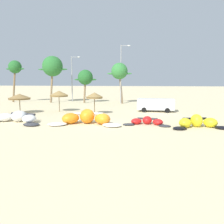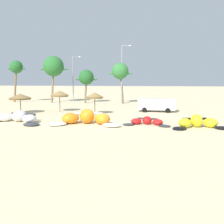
{
  "view_description": "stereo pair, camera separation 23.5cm",
  "coord_description": "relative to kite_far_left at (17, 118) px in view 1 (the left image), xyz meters",
  "views": [
    {
      "loc": [
        4.19,
        -24.89,
        4.71
      ],
      "look_at": [
        0.94,
        2.0,
        1.0
      ],
      "focal_mm": 39.3,
      "sensor_mm": 36.0,
      "label": 1
    },
    {
      "loc": [
        4.43,
        -24.86,
        4.71
      ],
      "look_at": [
        0.94,
        2.0,
        1.0
      ],
      "focal_mm": 39.3,
      "sensor_mm": 36.0,
      "label": 2
    }
  ],
  "objects": [
    {
      "name": "ground_plane",
      "position": [
        9.23,
        0.07,
        -0.46
      ],
      "size": [
        260.0,
        260.0,
        0.0
      ],
      "primitive_type": "plane",
      "color": "beige"
    },
    {
      "name": "kite_far_left",
      "position": [
        0.0,
        0.0,
        0.0
      ],
      "size": [
        7.43,
        4.24,
        1.21
      ],
      "color": "#333338",
      "rests_on": "ground"
    },
    {
      "name": "kite_left",
      "position": [
        7.74,
        -0.13,
        0.12
      ],
      "size": [
        7.89,
        3.63,
        1.53
      ],
      "color": "white",
      "rests_on": "ground"
    },
    {
      "name": "kite_left_of_center",
      "position": [
        14.02,
        0.31,
        -0.15
      ],
      "size": [
        5.06,
        2.54,
        0.83
      ],
      "color": "#333338",
      "rests_on": "ground"
    },
    {
      "name": "kite_center",
      "position": [
        18.86,
        -0.66,
        0.02
      ],
      "size": [
        5.7,
        3.16,
        1.26
      ],
      "color": "black",
      "rests_on": "ground"
    },
    {
      "name": "beach_umbrella_near_van",
      "position": [
        -2.97,
        6.46,
        1.82
      ],
      "size": [
        2.98,
        2.98,
        2.66
      ],
      "color": "brown",
      "rests_on": "ground"
    },
    {
      "name": "beach_umbrella_middle",
      "position": [
        1.71,
        8.93,
        2.11
      ],
      "size": [
        2.62,
        2.62,
        2.99
      ],
      "color": "brown",
      "rests_on": "ground"
    },
    {
      "name": "beach_umbrella_near_palms",
      "position": [
        7.24,
        6.91,
        2.04
      ],
      "size": [
        2.26,
        2.26,
        2.9
      ],
      "color": "brown",
      "rests_on": "ground"
    },
    {
      "name": "parked_van",
      "position": [
        15.33,
        10.44,
        0.63
      ],
      "size": [
        5.29,
        2.42,
        1.84
      ],
      "color": "white",
      "rests_on": "ground"
    },
    {
      "name": "palm_leftmost",
      "position": [
        -11.54,
        21.64,
        6.34
      ],
      "size": [
        3.82,
        2.55,
        8.26
      ],
      "color": "brown",
      "rests_on": "ground"
    },
    {
      "name": "palm_left",
      "position": [
        -3.78,
        21.51,
        6.54
      ],
      "size": [
        5.89,
        3.93,
        9.03
      ],
      "color": "#7F6647",
      "rests_on": "ground"
    },
    {
      "name": "palm_left_of_gap",
      "position": [
        2.6,
        21.82,
        4.41
      ],
      "size": [
        4.35,
        2.9,
        6.41
      ],
      "color": "#7F6647",
      "rests_on": "ground"
    },
    {
      "name": "palm_center_left",
      "position": [
        9.22,
        21.53,
        5.54
      ],
      "size": [
        4.62,
        3.08,
        7.64
      ],
      "color": "#7F6647",
      "rests_on": "ground"
    },
    {
      "name": "lamppost_west",
      "position": [
        -0.7,
        24.55,
        4.67
      ],
      "size": [
        1.85,
        0.24,
        9.18
      ],
      "color": "gray",
      "rests_on": "ground"
    },
    {
      "name": "lamppost_west_center",
      "position": [
        9.64,
        21.33,
        5.51
      ],
      "size": [
        1.81,
        0.24,
        10.85
      ],
      "color": "gray",
      "rests_on": "ground"
    }
  ]
}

